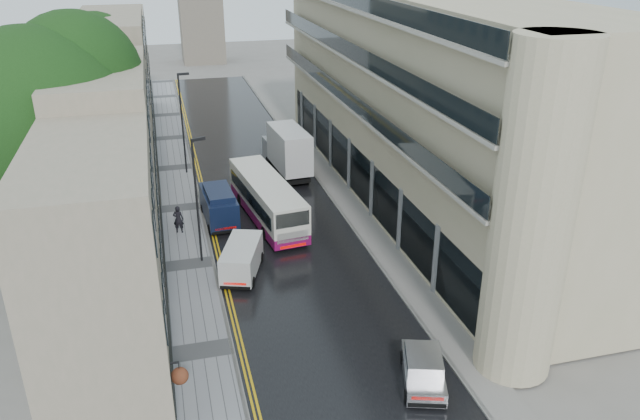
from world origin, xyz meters
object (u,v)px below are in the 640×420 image
tree_far (77,106)px  lamp_post_far (182,125)px  navy_van (209,216)px  pedestrian (178,219)px  white_lorry (280,159)px  tree_near (45,155)px  silver_hatchback (408,388)px  white_van (222,271)px  cream_bus (264,219)px  lamp_post_near (197,202)px

tree_far → lamp_post_far: 7.62m
navy_van → pedestrian: size_ratio=2.63×
white_lorry → pedestrian: (-7.93, -7.11, -0.91)m
lamp_post_far → tree_near: bearing=-123.1°
white_lorry → silver_hatchback: (0.08, -25.12, -1.22)m
navy_van → white_van: bearing=-93.2°
navy_van → pedestrian: 1.95m
cream_bus → white_van: 5.87m
cream_bus → white_lorry: (2.88, 9.26, 0.52)m
tree_near → white_lorry: (14.23, 10.66, -5.03)m
white_van → pedestrian: 7.33m
silver_hatchback → navy_van: 18.66m
lamp_post_far → white_van: bearing=-93.3°
white_van → pedestrian: bearing=124.1°
tree_near → lamp_post_near: bearing=-4.3°
tree_near → white_lorry: 18.48m
tree_near → tree_far: tree_near is taller
tree_near → pedestrian: 9.36m
tree_far → silver_hatchback: (14.01, -27.47, -5.53)m
tree_near → lamp_post_near: size_ratio=1.92×
white_lorry → lamp_post_near: 13.28m
white_lorry → lamp_post_far: bearing=146.6°
lamp_post_near → cream_bus: bearing=6.3°
tree_near → lamp_post_near: 8.03m
tree_far → lamp_post_near: bearing=-62.5°
tree_far → lamp_post_near: 15.47m
white_van → navy_van: 6.70m
tree_near → cream_bus: 12.71m
tree_near → lamp_post_near: (7.34, -0.55, -3.21)m
tree_far → white_van: tree_far is taller
tree_far → tree_near: bearing=-91.3°
silver_hatchback → pedestrian: size_ratio=2.04×
white_van → pedestrian: (-1.90, 7.08, 0.09)m
white_lorry → tree_near: bearing=-147.6°
white_van → tree_far: bearing=134.7°
pedestrian → lamp_post_far: lamp_post_far is taller
white_lorry → white_van: (-6.03, -14.19, -0.99)m
white_lorry → cream_bus: bearing=-111.7°
tree_near → silver_hatchback: (14.31, -14.47, -6.24)m
white_lorry → lamp_post_near: (-6.89, -11.21, 1.81)m
tree_near → silver_hatchback: size_ratio=3.83×
tree_far → white_van: bearing=-64.5°
cream_bus → tree_far: bearing=126.4°
tree_near → tree_far: size_ratio=1.11×
cream_bus → lamp_post_near: bearing=-161.4°
white_lorry → lamp_post_near: size_ratio=1.00×
cream_bus → silver_hatchback: size_ratio=2.78×
navy_van → cream_bus: bearing=-32.4°
tree_near → silver_hatchback: bearing=-45.3°
white_lorry → white_van: 15.45m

